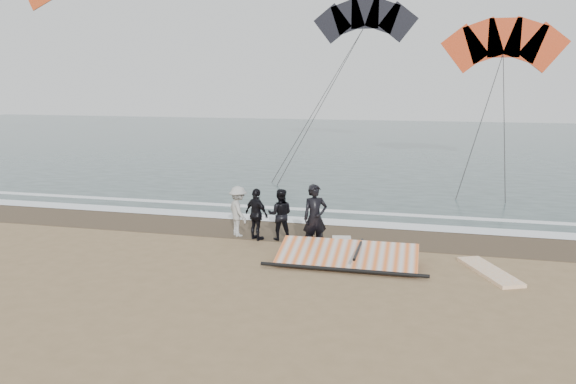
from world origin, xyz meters
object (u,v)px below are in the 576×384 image
(board_cream, at_px, (342,247))
(sail_rig, at_px, (345,256))
(man_main, at_px, (315,218))
(board_white, at_px, (489,271))

(board_cream, height_order, sail_rig, sail_rig)
(man_main, bearing_deg, sail_rig, -69.09)
(board_cream, distance_m, sail_rig, 1.36)
(board_white, xyz_separation_m, sail_rig, (-3.71, -0.04, 0.15))
(man_main, xyz_separation_m, board_white, (4.73, -0.83, -0.93))
(man_main, distance_m, sail_rig, 1.55)
(board_white, bearing_deg, board_cream, 137.75)
(board_white, relative_size, board_cream, 1.06)
(sail_rig, bearing_deg, board_cream, 101.90)
(man_main, bearing_deg, board_white, -38.44)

